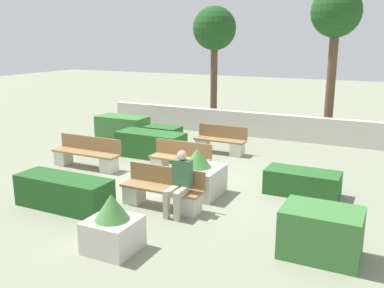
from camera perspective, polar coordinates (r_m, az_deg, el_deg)
The scene contains 17 objects.
ground_plane at distance 10.81m, azimuth -1.83°, elevation -5.13°, with size 60.00×60.00×0.00m, color gray.
perimeter_wall at distance 15.90m, azimuth 8.11°, elevation 2.60°, with size 11.91×0.30×0.89m.
bench_front at distance 9.19m, azimuth -3.99°, elevation -6.47°, with size 1.84×0.48×0.85m.
bench_left_side at distance 11.38m, azimuth -1.62°, elevation -2.45°, with size 1.67×0.48×0.85m.
bench_right_side at distance 12.30m, azimuth -13.90°, elevation -1.53°, with size 2.07×0.48×0.85m.
bench_back at distance 13.47m, azimuth 3.78°, elevation 0.12°, with size 1.64×0.49×0.85m.
person_seated_man at distance 8.72m, azimuth -1.67°, elevation -4.83°, with size 0.38×0.64×1.32m.
hedge_block_near_left at distance 7.50m, azimuth 16.83°, elevation -11.25°, with size 1.28×0.90×0.83m.
hedge_block_near_right at distance 9.53m, azimuth -16.70°, elevation -6.21°, with size 2.15×0.75×0.69m.
hedge_block_mid_left at distance 14.08m, azimuth -3.89°, elevation 0.90°, with size 1.14×0.69×0.72m.
hedge_block_mid_right at distance 10.23m, azimuth 14.48°, elevation -5.01°, with size 1.67×0.76×0.57m.
hedge_block_far_left at distance 15.56m, azimuth -9.26°, elevation 2.18°, with size 1.84×0.87×0.82m.
hedge_block_far_right at distance 13.08m, azimuth -5.51°, elevation -0.06°, with size 2.08×0.87×0.76m.
planter_corner_left at distance 7.49m, azimuth -10.54°, elevation -10.73°, with size 0.82×0.82×1.01m.
planter_corner_right at distance 9.90m, azimuth 0.73°, elevation -4.26°, with size 1.07×1.07×1.10m.
tree_leftmost at distance 17.86m, azimuth 3.01°, elevation 14.82°, with size 1.75×1.75×4.79m.
tree_center_left at distance 16.24m, azimuth 18.65°, elevation 15.76°, with size 1.75×1.75×5.29m.
Camera 1 is at (4.84, -9.00, 3.53)m, focal length 40.00 mm.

